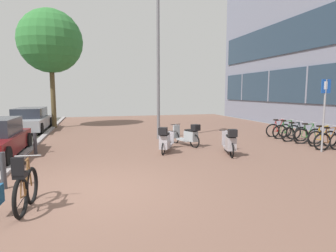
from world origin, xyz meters
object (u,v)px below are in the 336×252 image
Objects in this scene: scooter_near at (166,141)px; parking_sign at (324,108)px; bicycle_rack_05 at (279,130)px; bollard_far at (35,143)px; bicycle_rack_00 at (330,141)px; bicycle_rack_04 at (287,132)px; bicycle_rack_02 at (308,136)px; bicycle_rack_03 at (295,134)px; scooter_far at (230,142)px; bollard_near at (3,171)px; bicycle_foreground at (23,189)px; parked_car_far at (30,120)px; bicycle_rack_01 at (323,138)px; scooter_mid at (188,135)px; street_tree at (50,41)px; lamp_post at (158,60)px.

scooter_near is 0.61× the size of parking_sign.
bicycle_rack_05 is 10.96m from bollard_far.
bicycle_rack_00 is 1.02× the size of bicycle_rack_04.
bicycle_rack_00 is 1.02× the size of bicycle_rack_02.
scooter_near is (-6.21, -0.75, 0.11)m from bicycle_rack_03.
bollard_near is at bearing -164.85° from scooter_far.
bicycle_foreground is 1.67× the size of bollard_near.
parking_sign is 3.12× the size of bollard_near.
bicycle_foreground reaches higher than bicycle_rack_05.
scooter_far is 1.94× the size of bollard_near.
parking_sign reaches higher than bollard_far.
bicycle_foreground is at bearing -148.60° from bicycle_rack_05.
bollard_near is (-6.63, -1.80, -0.02)m from scooter_far.
parked_car_far is at bearing 132.62° from scooter_far.
bicycle_rack_01 is 0.48× the size of parking_sign.
scooter_near is at bearing 168.95° from bicycle_rack_00.
street_tree reaches higher than scooter_mid.
scooter_far reaches higher than bicycle_rack_04.
bicycle_foreground is 1.06× the size of bicycle_rack_03.
scooter_far is 0.23× the size of street_tree.
bicycle_foreground is 0.87× the size of scooter_near.
bicycle_rack_05 is at bearing 31.40° from bicycle_foreground.
bicycle_rack_00 reaches higher than bollard_far.
bicycle_rack_03 is at bearing 74.80° from parking_sign.
bicycle_rack_04 is 6.46m from scooter_near.
scooter_far is at bearing -157.18° from bicycle_rack_03.
lamp_post is at bearing 59.12° from bicycle_foreground.
bicycle_rack_05 is 13.61m from parked_car_far.
lamp_post is at bearing 139.12° from parking_sign.
bicycle_rack_01 is 0.18× the size of street_tree.
bicycle_foreground is 1.08× the size of bicycle_rack_00.
scooter_far is at bearing -55.19° from street_tree.
bollard_near is (-10.91, -4.84, 0.09)m from bicycle_rack_05.
bicycle_rack_00 reaches higher than bollard_near.
bicycle_rack_04 is 0.75× the size of scooter_mid.
bicycle_foreground is at bearing -160.71° from bicycle_rack_01.
bicycle_foreground is 9.02m from lamp_post.
bicycle_rack_03 is at bearing 18.18° from bollard_near.
scooter_near is at bearing -173.11° from bicycle_rack_03.
bollard_near is at bearing -156.07° from bicycle_rack_05.
bicycle_rack_04 is at bearing 76.42° from parking_sign.
parking_sign is at bearing -134.86° from bicycle_rack_01.
scooter_near is 11.25m from street_tree.
bicycle_rack_03 is 0.82× the size of scooter_near.
bicycle_foreground is 11.07m from bicycle_rack_02.
scooter_far is 3.77m from parking_sign.
scooter_far reaches higher than bicycle_rack_05.
scooter_mid is (-5.15, 0.91, 0.10)m from bicycle_rack_02.
lamp_post is at bearing 149.17° from bicycle_rack_01.
bollard_far is (-5.02, -2.02, -3.28)m from lamp_post.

